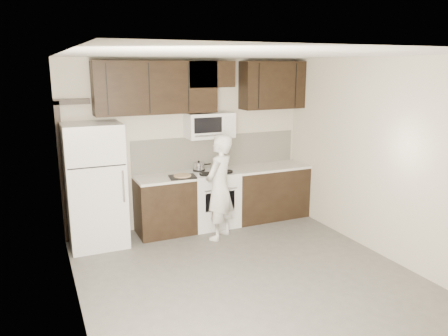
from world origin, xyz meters
TOP-DOWN VIEW (x-y plane):
  - floor at (0.00, 0.00)m, footprint 4.50×4.50m
  - back_wall at (0.00, 2.25)m, footprint 4.00×0.00m
  - ceiling at (0.00, 0.00)m, footprint 4.50×4.50m
  - counter_run at (0.60, 1.94)m, footprint 2.95×0.64m
  - stove at (0.30, 1.94)m, footprint 0.76×0.66m
  - backsplash at (0.50, 2.24)m, footprint 2.90×0.02m
  - upper_cabinets at (0.21, 2.08)m, footprint 3.48×0.35m
  - microwave at (0.30, 2.06)m, footprint 0.76×0.42m
  - refrigerator at (-1.55, 1.89)m, footprint 0.80×0.76m
  - door_trim at (-1.92, 2.21)m, footprint 0.50×0.08m
  - saucepan at (0.12, 2.09)m, footprint 0.31×0.18m
  - baking_tray at (-0.27, 1.78)m, footprint 0.43×0.35m
  - pizza at (-0.27, 1.78)m, footprint 0.30×0.30m
  - person at (0.19, 1.40)m, footprint 0.70×0.66m

SIDE VIEW (x-z plane):
  - floor at x=0.00m, z-range 0.00..0.00m
  - counter_run at x=0.60m, z-range 0.00..0.91m
  - stove at x=0.30m, z-range -0.01..0.93m
  - person at x=0.19m, z-range 0.00..1.60m
  - refrigerator at x=-1.55m, z-range 0.00..1.80m
  - baking_tray at x=-0.27m, z-range 0.91..0.93m
  - pizza at x=-0.27m, z-range 0.93..0.95m
  - saucepan at x=0.12m, z-range 0.89..1.07m
  - backsplash at x=0.50m, z-range 0.91..1.45m
  - door_trim at x=-1.92m, z-range 0.19..2.31m
  - back_wall at x=0.00m, z-range -0.65..3.35m
  - microwave at x=0.30m, z-range 1.45..1.85m
  - upper_cabinets at x=0.21m, z-range 1.89..2.67m
  - ceiling at x=0.00m, z-range 2.70..2.70m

